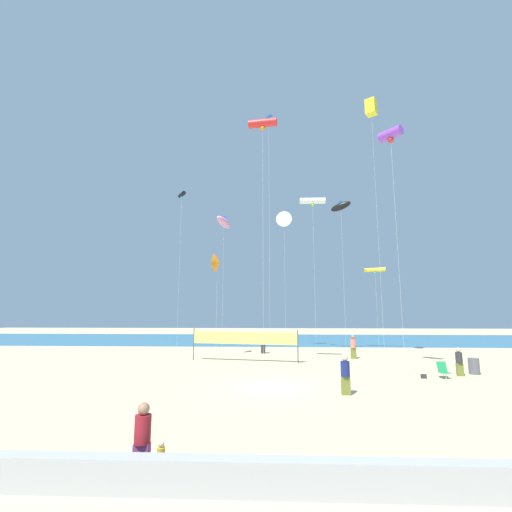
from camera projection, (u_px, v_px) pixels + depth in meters
ground_plane at (272, 387)px, 17.42m from camera, size 120.00×120.00×0.00m
ocean_band at (272, 339)px, 46.71m from camera, size 120.00×20.00×0.01m
boardwalk_ledge at (273, 477)px, 7.25m from camera, size 28.00×0.44×0.71m
mother_figure at (142, 437)px, 8.09m from camera, size 0.38×0.38×1.64m
toddler_figure at (161, 459)px, 7.99m from camera, size 0.18×0.18×0.80m
beachgoer_navy_shirt at (345, 373)px, 16.00m from camera, size 0.41×0.41×1.77m
beachgoer_coral_shirt at (353, 346)px, 27.98m from camera, size 0.42×0.42×1.85m
beachgoer_charcoal_shirt at (459, 361)px, 20.56m from camera, size 0.37×0.37×1.62m
beachgoer_white_shirt at (263, 342)px, 31.50m from camera, size 0.42×0.42×1.84m
folding_beach_chair at (443, 370)px, 19.89m from camera, size 0.52×0.65×0.89m
trash_barrel at (474, 366)px, 21.07m from camera, size 0.60×0.60×0.94m
volleyball_net at (244, 339)px, 26.48m from camera, size 8.06×1.57×2.40m
beach_handbag at (424, 376)px, 19.73m from camera, size 0.29×0.14×0.23m
kite_white_delta at (284, 220)px, 36.79m from camera, size 1.69×0.67×14.07m
kite_yellow_tube at (375, 270)px, 35.33m from camera, size 2.04×1.22×8.05m
kite_pink_inflatable at (224, 222)px, 37.15m from camera, size 1.86×2.62×13.76m
kite_black_tube at (182, 195)px, 38.64m from camera, size 1.12×1.38×16.66m
kite_white_tube at (313, 201)px, 33.06m from camera, size 2.38×0.58×14.31m
kite_orange_delta at (217, 263)px, 30.17m from camera, size 0.79×1.62×8.62m
kite_blue_diamond at (268, 122)px, 32.28m from camera, size 0.71×0.71×21.73m
kite_red_tube at (263, 124)px, 25.32m from camera, size 2.11×0.88×17.46m
kite_violet_tube at (390, 135)px, 23.19m from camera, size 1.49×1.56×15.66m
kite_black_inflatable at (341, 206)px, 33.76m from camera, size 2.20×1.40×14.32m
kite_yellow_box at (371, 108)px, 29.35m from camera, size 1.13×1.13×21.26m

